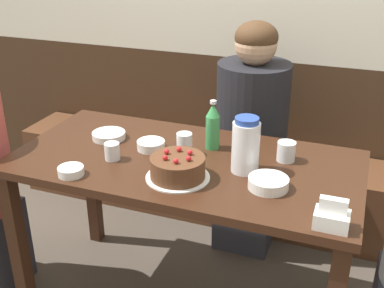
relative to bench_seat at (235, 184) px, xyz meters
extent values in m
cube|color=#3D2819|center=(0.00, 0.22, 0.25)|extent=(4.80, 0.04, 0.93)
cube|color=#56331E|center=(0.00, 0.00, 0.00)|extent=(2.78, 0.38, 0.43)
cube|color=#381E11|center=(0.00, -0.83, 0.53)|extent=(1.43, 0.71, 0.03)
cube|color=#381E11|center=(-0.66, -1.13, 0.15)|extent=(0.06, 0.06, 0.73)
cube|color=#381E11|center=(-0.66, -0.53, 0.15)|extent=(0.06, 0.06, 0.73)
cube|color=#381E11|center=(0.66, -0.53, 0.15)|extent=(0.06, 0.06, 0.73)
cylinder|color=white|center=(0.03, -0.99, 0.55)|extent=(0.25, 0.25, 0.01)
cylinder|color=#56331E|center=(0.03, -0.99, 0.60)|extent=(0.21, 0.21, 0.08)
sphere|color=red|center=(-0.02, -0.98, 0.65)|extent=(0.02, 0.02, 0.02)
sphere|color=red|center=(0.00, -1.02, 0.65)|extent=(0.02, 0.02, 0.02)
sphere|color=red|center=(0.05, -1.04, 0.65)|extent=(0.02, 0.02, 0.02)
sphere|color=red|center=(0.08, -1.00, 0.65)|extent=(0.02, 0.02, 0.02)
sphere|color=red|center=(0.07, -0.95, 0.65)|extent=(0.02, 0.02, 0.02)
sphere|color=red|center=(0.02, -0.94, 0.65)|extent=(0.02, 0.02, 0.02)
cylinder|color=white|center=(0.26, -0.84, 0.65)|extent=(0.11, 0.11, 0.20)
cylinder|color=#28479E|center=(0.26, -0.84, 0.76)|extent=(0.09, 0.09, 0.02)
cylinder|color=#388E4C|center=(0.07, -0.68, 0.62)|extent=(0.06, 0.06, 0.15)
cone|color=#388E4C|center=(0.07, -0.68, 0.72)|extent=(0.06, 0.06, 0.06)
cylinder|color=silver|center=(0.07, -0.68, 0.76)|extent=(0.03, 0.03, 0.01)
cube|color=white|center=(0.61, -1.12, 0.58)|extent=(0.11, 0.08, 0.05)
cube|color=white|center=(0.61, -1.12, 0.63)|extent=(0.09, 0.03, 0.05)
cylinder|color=white|center=(0.37, -0.94, 0.57)|extent=(0.15, 0.15, 0.04)
cylinder|color=white|center=(-0.36, -1.11, 0.57)|extent=(0.10, 0.10, 0.03)
cylinder|color=white|center=(-0.40, -0.75, 0.57)|extent=(0.15, 0.15, 0.03)
cylinder|color=white|center=(-0.17, -0.79, 0.57)|extent=(0.12, 0.12, 0.04)
cylinder|color=silver|center=(-0.02, -0.78, 0.60)|extent=(0.07, 0.07, 0.09)
cylinder|color=silver|center=(-0.28, -0.93, 0.59)|extent=(0.06, 0.06, 0.07)
cylinder|color=silver|center=(0.39, -0.69, 0.59)|extent=(0.08, 0.08, 0.08)
cube|color=#33333D|center=(0.13, -0.22, 0.01)|extent=(0.30, 0.34, 0.45)
cylinder|color=black|center=(0.13, -0.22, 0.52)|extent=(0.37, 0.37, 0.58)
sphere|color=tan|center=(0.13, -0.22, 0.91)|extent=(0.21, 0.21, 0.21)
ellipsoid|color=#4C331E|center=(0.13, -0.22, 0.94)|extent=(0.21, 0.21, 0.15)
camera|label=1|loc=(0.65, -2.48, 1.43)|focal=45.00mm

